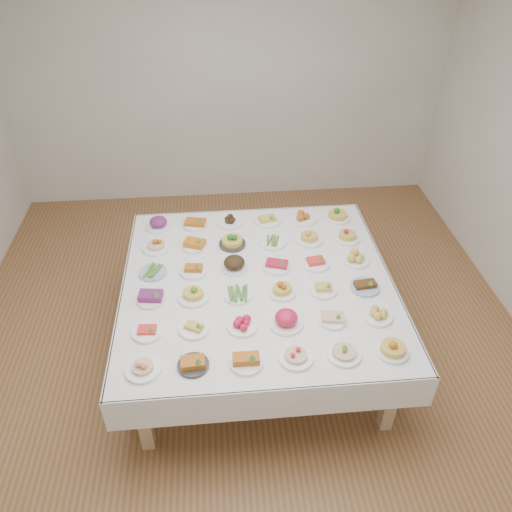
{
  "coord_description": "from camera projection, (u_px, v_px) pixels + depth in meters",
  "views": [
    {
      "loc": [
        -0.18,
        -3.12,
        3.26
      ],
      "look_at": [
        0.11,
        -0.01,
        0.88
      ],
      "focal_mm": 35.0,
      "sensor_mm": 36.0,
      "label": 1
    }
  ],
  "objects": [
    {
      "name": "display_table",
      "position": [
        258.0,
        287.0,
        3.93
      ],
      "size": [
        2.11,
        2.11,
        0.75
      ],
      "color": "white",
      "rests_on": "ground"
    },
    {
      "name": "dish_22",
      "position": [
        316.0,
        262.0,
        4.03
      ],
      "size": [
        0.23,
        0.23,
        0.09
      ],
      "color": "white",
      "rests_on": "display_table"
    },
    {
      "name": "dish_17",
      "position": [
        365.0,
        284.0,
        3.8
      ],
      "size": [
        0.22,
        0.22,
        0.1
      ],
      "color": "#4C66B2",
      "rests_on": "display_table"
    },
    {
      "name": "dish_6",
      "position": [
        147.0,
        330.0,
        3.43
      ],
      "size": [
        0.21,
        0.21,
        0.09
      ],
      "color": "white",
      "rests_on": "display_table"
    },
    {
      "name": "dish_26",
      "position": [
        232.0,
        239.0,
        4.23
      ],
      "size": [
        0.22,
        0.22,
        0.13
      ],
      "color": "#2F2C2A",
      "rests_on": "display_table"
    },
    {
      "name": "dish_16",
      "position": [
        323.0,
        288.0,
        3.78
      ],
      "size": [
        0.21,
        0.21,
        0.08
      ],
      "color": "white",
      "rests_on": "display_table"
    },
    {
      "name": "dish_9",
      "position": [
        286.0,
        318.0,
        3.47
      ],
      "size": [
        0.23,
        0.23,
        0.14
      ],
      "color": "white",
      "rests_on": "display_table"
    },
    {
      "name": "dish_27",
      "position": [
        272.0,
        242.0,
        4.28
      ],
      "size": [
        0.23,
        0.23,
        0.05
      ],
      "color": "white",
      "rests_on": "display_table"
    },
    {
      "name": "dish_31",
      "position": [
        195.0,
        222.0,
        4.48
      ],
      "size": [
        0.22,
        0.22,
        0.1
      ],
      "color": "white",
      "rests_on": "display_table"
    },
    {
      "name": "dish_35",
      "position": [
        338.0,
        214.0,
        4.56
      ],
      "size": [
        0.23,
        0.23,
        0.13
      ],
      "color": "white",
      "rests_on": "display_table"
    },
    {
      "name": "room_envelope",
      "position": [
        240.0,
        144.0,
        3.36
      ],
      "size": [
        5.02,
        5.02,
        2.81
      ],
      "color": "#8F5F3B",
      "rests_on": "ground"
    },
    {
      "name": "dish_21",
      "position": [
        277.0,
        263.0,
        4.0
      ],
      "size": [
        0.23,
        0.23,
        0.11
      ],
      "color": "white",
      "rests_on": "display_table"
    },
    {
      "name": "dish_34",
      "position": [
        303.0,
        216.0,
        4.55
      ],
      "size": [
        0.24,
        0.24,
        0.1
      ],
      "color": "white",
      "rests_on": "display_table"
    },
    {
      "name": "dish_4",
      "position": [
        344.0,
        350.0,
        3.25
      ],
      "size": [
        0.22,
        0.22,
        0.11
      ],
      "color": "white",
      "rests_on": "display_table"
    },
    {
      "name": "dish_29",
      "position": [
        347.0,
        235.0,
        4.3
      ],
      "size": [
        0.22,
        0.22,
        0.12
      ],
      "color": "white",
      "rests_on": "display_table"
    },
    {
      "name": "dish_0",
      "position": [
        142.0,
        365.0,
        3.15
      ],
      "size": [
        0.23,
        0.23,
        0.13
      ],
      "color": "white",
      "rests_on": "display_table"
    },
    {
      "name": "dish_20",
      "position": [
        234.0,
        263.0,
        3.98
      ],
      "size": [
        0.21,
        0.21,
        0.12
      ],
      "color": "white",
      "rests_on": "display_table"
    },
    {
      "name": "dish_11",
      "position": [
        378.0,
        314.0,
        3.55
      ],
      "size": [
        0.21,
        0.21,
        0.08
      ],
      "color": "white",
      "rests_on": "display_table"
    },
    {
      "name": "dish_5",
      "position": [
        393.0,
        347.0,
        3.27
      ],
      "size": [
        0.21,
        0.21,
        0.12
      ],
      "color": "white",
      "rests_on": "display_table"
    },
    {
      "name": "dish_8",
      "position": [
        242.0,
        324.0,
        3.47
      ],
      "size": [
        0.21,
        0.21,
        0.09
      ],
      "color": "white",
      "rests_on": "display_table"
    },
    {
      "name": "dish_25",
      "position": [
        195.0,
        244.0,
        4.22
      ],
      "size": [
        0.2,
        0.2,
        0.09
      ],
      "color": "white",
      "rests_on": "display_table"
    },
    {
      "name": "dish_13",
      "position": [
        193.0,
        293.0,
        3.7
      ],
      "size": [
        0.23,
        0.23,
        0.12
      ],
      "color": "white",
      "rests_on": "display_table"
    },
    {
      "name": "dish_19",
      "position": [
        194.0,
        269.0,
        3.96
      ],
      "size": [
        0.22,
        0.22,
        0.09
      ],
      "color": "white",
      "rests_on": "display_table"
    },
    {
      "name": "dish_7",
      "position": [
        194.0,
        327.0,
        3.45
      ],
      "size": [
        0.21,
        0.21,
        0.09
      ],
      "color": "white",
      "rests_on": "display_table"
    },
    {
      "name": "dish_28",
      "position": [
        309.0,
        235.0,
        4.28
      ],
      "size": [
        0.24,
        0.24,
        0.13
      ],
      "color": "white",
      "rests_on": "display_table"
    },
    {
      "name": "dish_32",
      "position": [
        230.0,
        220.0,
        4.51
      ],
      "size": [
        0.23,
        0.23,
        0.09
      ],
      "color": "white",
      "rests_on": "display_table"
    },
    {
      "name": "dish_12",
      "position": [
        151.0,
        296.0,
        3.68
      ],
      "size": [
        0.21,
        0.21,
        0.1
      ],
      "color": "white",
      "rests_on": "display_table"
    },
    {
      "name": "dish_1",
      "position": [
        193.0,
        362.0,
        3.19
      ],
      "size": [
        0.2,
        0.2,
        0.09
      ],
      "color": "#2F2C2A",
      "rests_on": "display_table"
    },
    {
      "name": "dish_3",
      "position": [
        296.0,
        354.0,
        3.23
      ],
      "size": [
        0.22,
        0.22,
        0.11
      ],
      "color": "white",
      "rests_on": "display_table"
    },
    {
      "name": "dish_10",
      "position": [
        333.0,
        317.0,
        3.52
      ],
      "size": [
        0.2,
        0.2,
        0.09
      ],
      "color": "white",
      "rests_on": "display_table"
    },
    {
      "name": "dish_33",
      "position": [
        267.0,
        218.0,
        4.53
      ],
      "size": [
        0.24,
        0.24,
        0.1
      ],
      "color": "white",
      "rests_on": "display_table"
    },
    {
      "name": "dish_18",
      "position": [
        153.0,
        271.0,
        3.95
      ],
      "size": [
        0.22,
        0.21,
        0.05
      ],
      "color": "#4C66B2",
      "rests_on": "display_table"
    },
    {
      "name": "dish_14",
      "position": [
        238.0,
        294.0,
        3.73
      ],
      "size": [
        0.2,
        0.2,
        0.05
      ],
      "color": "white",
      "rests_on": "display_table"
    },
    {
      "name": "dish_15",
      "position": [
        282.0,
        288.0,
        3.74
      ],
      "size": [
        0.21,
        0.21,
        0.12
      ],
      "color": "white",
      "rests_on": "display_table"
    },
    {
      "name": "dish_30",
      "position": [
        158.0,
        223.0,
        4.45
      ],
      "size": [
        0.22,
        0.22,
        0.11
      ],
      "color": "white",
      "rests_on": "display_table"
    },
    {
      "name": "dish_23",
      "position": [
        356.0,
        258.0,
        4.06
      ],
      "size": [
        0.21,
        0.21,
        0.1
      ],
      "color": "white",
      "rests_on": "display_table"
    },
    {
      "name": "dish_24",
      "position": [
        156.0,
        243.0,
        4.19
      ],
      "size": [
        0.23,
        0.23,
        0.13
      ],
      "color": "white",
      "rests_on": "display_table"
    },
    {
      "name": "dish_2",
      "position": [
        246.0,
        359.0,
        3.2
      ],
      "size": [
        0.22,
        0.22,
        0.1
      ],
      "color": "white",
      "rests_on": "display_table"
    }
  ]
}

